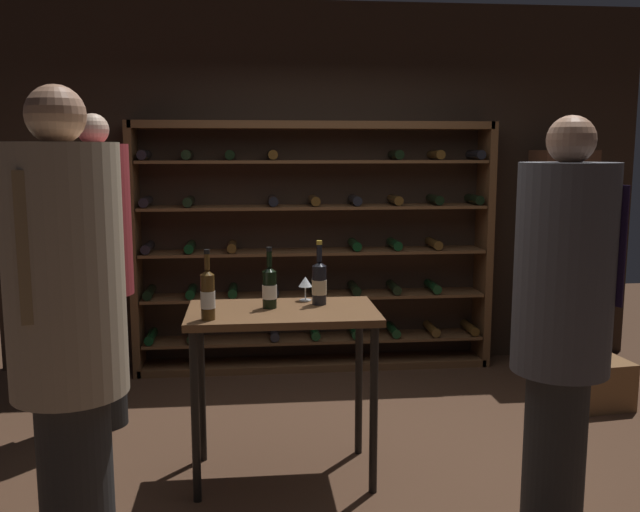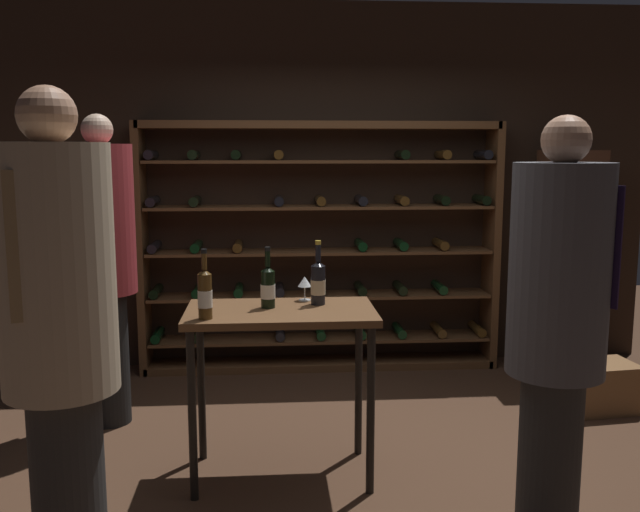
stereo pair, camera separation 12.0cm
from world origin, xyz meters
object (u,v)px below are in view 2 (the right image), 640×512
at_px(wine_crate, 599,386).
at_px(wine_bottle_green_slim, 205,294).
at_px(person_guest_blue_shirt, 103,255).
at_px(display_cabinet, 567,263).
at_px(wine_bottle_black_capsule, 318,282).
at_px(wine_rack, 319,249).
at_px(wine_glass_stemmed_right, 305,283).
at_px(person_host_in_suit, 59,327).
at_px(tasting_table, 281,332).
at_px(wine_bottle_amber_reserve, 268,287).
at_px(person_guest_plum_blouse, 557,319).

height_order(wine_crate, wine_bottle_green_slim, wine_bottle_green_slim).
relative_size(person_guest_blue_shirt, display_cabinet, 1.13).
bearing_deg(wine_bottle_black_capsule, wine_rack, 85.59).
xyz_separation_m(wine_rack, wine_glass_stemmed_right, (-0.21, -1.72, 0.05)).
xyz_separation_m(wine_rack, wine_crate, (1.88, -1.11, -0.84)).
xyz_separation_m(person_guest_blue_shirt, wine_crate, (3.37, -0.03, -0.96)).
xyz_separation_m(person_host_in_suit, wine_glass_stemmed_right, (1.01, 1.22, -0.08)).
distance_m(tasting_table, wine_bottle_amber_reserve, 0.26).
bearing_deg(wine_crate, wine_glass_stemmed_right, -163.74).
relative_size(person_guest_blue_shirt, wine_bottle_amber_reserve, 6.06).
distance_m(display_cabinet, wine_bottle_amber_reserve, 2.93).
xyz_separation_m(person_guest_plum_blouse, wine_crate, (1.06, 1.66, -0.91)).
bearing_deg(tasting_table, wine_glass_stemmed_right, 55.93).
xyz_separation_m(person_host_in_suit, wine_bottle_green_slim, (0.48, 0.82, -0.05)).
distance_m(wine_crate, wine_glass_stemmed_right, 2.35).
xyz_separation_m(tasting_table, wine_bottle_green_slim, (-0.39, -0.18, 0.26)).
bearing_deg(wine_bottle_black_capsule, display_cabinet, 36.71).
xyz_separation_m(tasting_table, wine_glass_stemmed_right, (0.14, 0.21, 0.23)).
relative_size(tasting_table, wine_bottle_amber_reserve, 3.05).
bearing_deg(wine_rack, wine_bottle_green_slim, -109.25).
bearing_deg(wine_bottle_green_slim, wine_rack, 70.75).
xyz_separation_m(person_guest_blue_shirt, wine_bottle_amber_reserve, (1.06, -0.81, -0.06)).
relative_size(wine_bottle_black_capsule, wine_glass_stemmed_right, 2.58).
distance_m(person_guest_plum_blouse, person_host_in_suit, 2.05).
bearing_deg(tasting_table, wine_rack, 79.66).
height_order(person_guest_blue_shirt, person_guest_plum_blouse, person_guest_blue_shirt).
bearing_deg(tasting_table, wine_bottle_amber_reserve, 146.58).
height_order(person_guest_blue_shirt, wine_crate, person_guest_blue_shirt).
relative_size(person_guest_plum_blouse, wine_crate, 4.06).
bearing_deg(wine_glass_stemmed_right, person_guest_plum_blouse, -45.30).
bearing_deg(wine_rack, person_host_in_suit, -112.53).
bearing_deg(display_cabinet, wine_bottle_green_slim, -145.42).
bearing_deg(wine_glass_stemmed_right, wine_crate, 16.26).
bearing_deg(person_guest_plum_blouse, wine_bottle_green_slim, -143.52).
bearing_deg(tasting_table, person_guest_blue_shirt, 143.01).
bearing_deg(person_guest_plum_blouse, wine_rack, 165.73).
xyz_separation_m(person_guest_plum_blouse, wine_bottle_green_slim, (-1.56, 0.65, 0.00)).
bearing_deg(wine_glass_stemmed_right, display_cabinet, 34.05).
height_order(tasting_table, wine_bottle_black_capsule, wine_bottle_black_capsule).
bearing_deg(person_guest_plum_blouse, wine_glass_stemmed_right, -166.19).
xyz_separation_m(wine_rack, person_guest_blue_shirt, (-1.48, -1.08, 0.13)).
distance_m(tasting_table, person_guest_blue_shirt, 1.45).
height_order(person_guest_plum_blouse, display_cabinet, person_guest_plum_blouse).
bearing_deg(display_cabinet, person_guest_blue_shirt, -166.32).
distance_m(tasting_table, person_host_in_suit, 1.36).
height_order(wine_rack, person_guest_plum_blouse, wine_rack).
distance_m(tasting_table, wine_glass_stemmed_right, 0.34).
xyz_separation_m(person_guest_plum_blouse, display_cabinet, (1.17, 2.53, -0.18)).
height_order(person_host_in_suit, wine_crate, person_host_in_suit).
bearing_deg(wine_bottle_amber_reserve, display_cabinet, 34.43).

